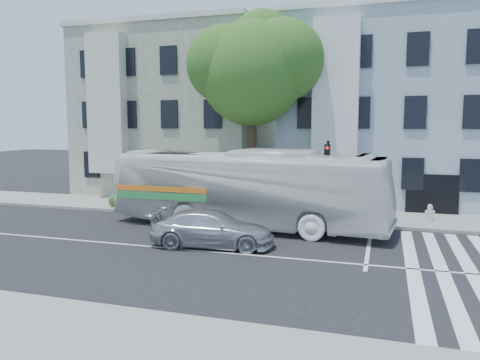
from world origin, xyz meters
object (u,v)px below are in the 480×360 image
at_px(bus, 247,188).
at_px(sedan, 212,229).
at_px(traffic_signal, 327,170).
at_px(fire_hydrant, 430,212).

distance_m(bus, sedan, 3.93).
xyz_separation_m(bus, traffic_signal, (3.41, 2.11, 0.76)).
bearing_deg(fire_hydrant, sedan, -139.70).
distance_m(sedan, traffic_signal, 7.21).
xyz_separation_m(bus, sedan, (-0.33, -3.75, -1.11)).
bearing_deg(fire_hydrant, bus, -156.87).
bearing_deg(traffic_signal, bus, -143.95).
distance_m(sedan, fire_hydrant, 11.24).
height_order(bus, traffic_signal, traffic_signal).
distance_m(bus, traffic_signal, 4.09).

